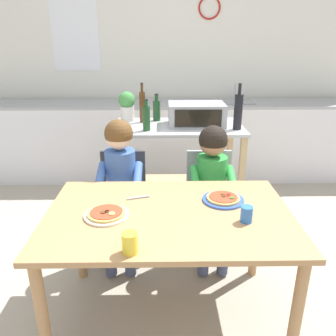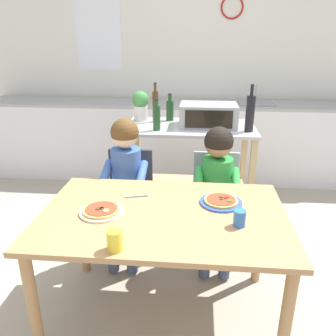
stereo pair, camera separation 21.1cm
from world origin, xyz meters
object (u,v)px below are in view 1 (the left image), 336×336
drinking_cup_blue (247,214)px  pizza_plate_cream (107,214)px  potted_herb_plant (127,105)px  child_in_blue_striped_shirt (120,176)px  toaster_oven (196,114)px  child_in_green_shirt (212,178)px  serving_spoon (138,197)px  bottle_tall_green_wine (238,111)px  dining_table (169,227)px  bottle_dark_olive_oil (157,110)px  dining_chair_right (209,196)px  dining_chair_left (123,197)px  kitchen_island_cart (178,157)px  bottle_clear_vinegar (146,118)px  pizza_plate_blue_rimmed (223,199)px  bottle_squat_spirits (142,106)px  drinking_cup_yellow (130,243)px

drinking_cup_blue → pizza_plate_cream: bearing=174.5°
potted_herb_plant → child_in_blue_striped_shirt: 0.90m
child_in_blue_striped_shirt → drinking_cup_blue: (0.74, -0.69, 0.06)m
toaster_oven → child_in_green_shirt: size_ratio=0.47×
pizza_plate_cream → serving_spoon: size_ratio=1.74×
drinking_cup_blue → serving_spoon: 0.65m
bottle_tall_green_wine → dining_table: bottle_tall_green_wine is taller
bottle_dark_olive_oil → pizza_plate_cream: 1.52m
toaster_oven → bottle_dark_olive_oil: 0.40m
potted_herb_plant → dining_chair_right: (0.68, -0.72, -0.57)m
dining_chair_left → pizza_plate_cream: (0.00, -0.73, 0.25)m
kitchen_island_cart → bottle_clear_vinegar: bottle_clear_vinegar is taller
child_in_blue_striped_shirt → pizza_plate_blue_rimmed: size_ratio=4.39×
bottle_tall_green_wine → serving_spoon: bearing=-130.0°
pizza_plate_cream → kitchen_island_cart: bearing=70.7°
dining_chair_right → child_in_green_shirt: size_ratio=0.78×
bottle_squat_spirits → bottle_dark_olive_oil: 0.15m
dining_chair_right → drinking_cup_blue: bearing=-84.4°
child_in_blue_striped_shirt → serving_spoon: size_ratio=7.72×
bottle_clear_vinegar → child_in_green_shirt: (0.49, -0.49, -0.33)m
kitchen_island_cart → bottle_dark_olive_oil: bearing=134.6°
pizza_plate_cream → drinking_cup_blue: drinking_cup_blue is taller
potted_herb_plant → drinking_cup_blue: bearing=-63.5°
bottle_dark_olive_oil → potted_herb_plant: size_ratio=0.91×
bottle_clear_vinegar → dining_chair_left: (-0.18, -0.37, -0.54)m
toaster_oven → child_in_green_shirt: toaster_oven is taller
bottle_tall_green_wine → child_in_blue_striped_shirt: 1.12m
bottle_clear_vinegar → child_in_green_shirt: size_ratio=0.25×
dining_chair_left → dining_chair_right: (0.67, -0.00, 0.00)m
bottle_clear_vinegar → potted_herb_plant: 0.39m
pizza_plate_blue_rimmed → bottle_dark_olive_oil: bearing=107.6°
bottle_tall_green_wine → potted_herb_plant: size_ratio=1.41×
bottle_squat_spirits → child_in_blue_striped_shirt: bearing=-99.1°
bottle_tall_green_wine → drinking_cup_blue: (-0.19, -1.21, -0.30)m
pizza_plate_cream → drinking_cup_blue: size_ratio=2.78×
drinking_cup_yellow → dining_chair_left: bearing=98.4°
kitchen_island_cart → bottle_squat_spirits: 0.56m
child_in_blue_striped_shirt → child_in_green_shirt: bearing=-0.4°
toaster_oven → pizza_plate_cream: size_ratio=1.99×
dining_table → potted_herb_plant: bearing=104.1°
kitchen_island_cart → bottle_squat_spirits: bottle_squat_spirits is taller
toaster_oven → potted_herb_plant: size_ratio=1.80×
pizza_plate_blue_rimmed → serving_spoon: pizza_plate_blue_rimmed is taller
bottle_dark_olive_oil → kitchen_island_cart: bearing=-45.4°
toaster_oven → bottle_dark_olive_oil: (-0.35, 0.19, 0.00)m
pizza_plate_cream → dining_chair_left: bearing=90.0°
potted_herb_plant → drinking_cup_yellow: 1.82m
child_in_green_shirt → pizza_plate_blue_rimmed: 0.44m
pizza_plate_cream → dining_chair_right: bearing=47.8°
serving_spoon → kitchen_island_cart: bearing=74.8°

